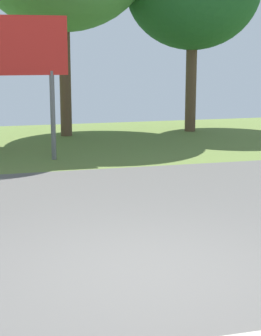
# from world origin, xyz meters

# --- Properties ---
(ground_plane) EXTENTS (40.00, 22.00, 0.20)m
(ground_plane) POSITION_xyz_m (0.00, 2.95, -0.05)
(ground_plane) COLOR #565451
(roadside_billboard) EXTENTS (2.60, 0.12, 3.50)m
(roadside_billboard) POSITION_xyz_m (-1.25, 7.41, 2.55)
(roadside_billboard) COLOR slate
(roadside_billboard) RESTS_ON ground_plane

